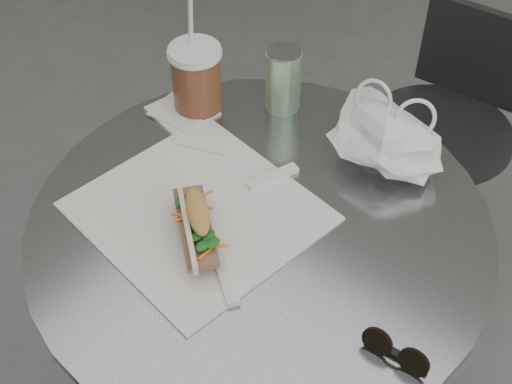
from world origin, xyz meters
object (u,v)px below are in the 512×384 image
Objects in this scene: chair_far at (437,159)px; banh_mi at (197,224)px; iced_coffee at (196,78)px; sunglasses at (396,352)px; drink_can at (283,79)px; cafe_table at (259,316)px.

banh_mi is (-0.05, -0.85, 0.47)m from chair_far.
banh_mi is at bearing 81.59° from chair_far.
iced_coffee is at bearing 170.89° from banh_mi.
sunglasses is at bearing -22.27° from iced_coffee.
drink_can is at bearing 68.95° from chair_far.
sunglasses is at bearing -15.12° from cafe_table.
iced_coffee is at bearing 61.17° from chair_far.
drink_can is (-0.15, 0.26, 0.34)m from cafe_table.
sunglasses is at bearing 40.40° from banh_mi.
cafe_table reaches higher than chair_far.
cafe_table is at bearing 161.62° from sunglasses.
cafe_table is 3.69× the size of banh_mi.
drink_can reaches higher than sunglasses.
cafe_table is 2.63× the size of iced_coffee.
chair_far is at bearing 106.88° from sunglasses.
iced_coffee is (-0.27, -0.61, 0.50)m from chair_far.
chair_far is 0.83m from iced_coffee.
cafe_table is 0.46m from iced_coffee.
iced_coffee is at bearing -139.86° from drink_can.
iced_coffee is 0.62m from sunglasses.
cafe_table is 0.43m from sunglasses.
banh_mi is at bearing -120.92° from cafe_table.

